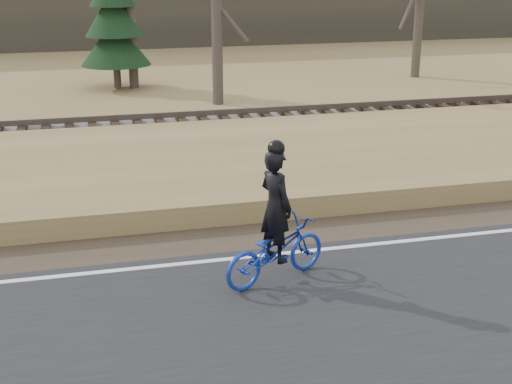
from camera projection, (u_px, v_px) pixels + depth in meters
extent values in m
cube|color=#94764B|center=(459.00, 159.00, 16.96)|extent=(120.00, 5.00, 0.44)
cube|color=slate|center=(393.00, 124.00, 20.45)|extent=(120.00, 3.00, 0.45)
cube|color=black|center=(393.00, 114.00, 20.36)|extent=(120.00, 2.40, 0.14)
cube|color=brown|center=(404.00, 114.00, 19.65)|extent=(120.00, 0.07, 0.15)
cube|color=brown|center=(383.00, 104.00, 20.97)|extent=(120.00, 0.07, 0.15)
imported|color=#16319D|center=(275.00, 250.00, 10.97)|extent=(1.97, 1.34, 0.98)
imported|color=black|center=(276.00, 206.00, 10.73)|extent=(0.64, 0.75, 1.75)
sphere|color=black|center=(276.00, 148.00, 10.45)|extent=(0.26, 0.26, 0.26)
cylinder|color=#463C33|center=(216.00, 1.00, 23.12)|extent=(0.36, 0.36, 6.76)
cylinder|color=#463C33|center=(117.00, 73.00, 26.84)|extent=(0.28, 0.28, 1.17)
cone|color=black|center=(115.00, 42.00, 26.47)|extent=(2.60, 2.60, 1.70)
cone|color=black|center=(113.00, 12.00, 26.13)|extent=(2.15, 2.15, 1.70)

